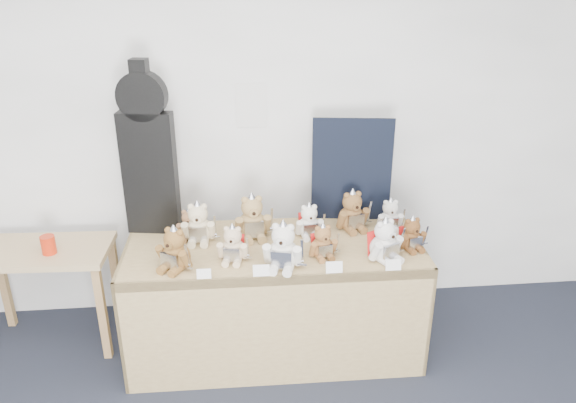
{
  "coord_description": "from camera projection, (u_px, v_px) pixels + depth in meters",
  "views": [
    {
      "loc": [
        0.22,
        -1.22,
        2.43
      ],
      "look_at": [
        0.51,
        1.8,
        1.11
      ],
      "focal_mm": 35.0,
      "sensor_mm": 36.0,
      "label": 1
    }
  ],
  "objects": [
    {
      "name": "side_table",
      "position": [
        45.0,
        265.0,
        3.66
      ],
      "size": [
        0.88,
        0.51,
        0.71
      ],
      "rotation": [
        0.0,
        0.0,
        -0.04
      ],
      "color": "tan",
      "rests_on": "floor"
    },
    {
      "name": "teddy_front_far_left",
      "position": [
        175.0,
        250.0,
        3.22
      ],
      "size": [
        0.23,
        0.24,
        0.29
      ],
      "rotation": [
        0.0,
        0.0,
        -0.52
      ],
      "color": "brown",
      "rests_on": "display_table"
    },
    {
      "name": "teddy_front_far_right",
      "position": [
        385.0,
        242.0,
        3.31
      ],
      "size": [
        0.24,
        0.24,
        0.29
      ],
      "rotation": [
        0.0,
        0.0,
        0.47
      ],
      "color": "silver",
      "rests_on": "display_table"
    },
    {
      "name": "teddy_back_centre_right",
      "position": [
        309.0,
        222.0,
        3.61
      ],
      "size": [
        0.2,
        0.17,
        0.25
      ],
      "rotation": [
        0.0,
        0.0,
        0.07
      ],
      "color": "silver",
      "rests_on": "display_table"
    },
    {
      "name": "entry_card_b",
      "position": [
        261.0,
        271.0,
        3.17
      ],
      "size": [
        0.09,
        0.02,
        0.07
      ],
      "primitive_type": "cube",
      "rotation": [
        -0.24,
        0.0,
        -0.01
      ],
      "color": "silver",
      "rests_on": "display_table"
    },
    {
      "name": "teddy_front_right",
      "position": [
        323.0,
        243.0,
        3.35
      ],
      "size": [
        0.2,
        0.17,
        0.24
      ],
      "rotation": [
        0.0,
        0.0,
        0.19
      ],
      "color": "brown",
      "rests_on": "display_table"
    },
    {
      "name": "teddy_back_right",
      "position": [
        352.0,
        212.0,
        3.69
      ],
      "size": [
        0.25,
        0.23,
        0.3
      ],
      "rotation": [
        0.0,
        0.0,
        0.25
      ],
      "color": "brown",
      "rests_on": "display_table"
    },
    {
      "name": "teddy_front_centre",
      "position": [
        283.0,
        248.0,
        3.23
      ],
      "size": [
        0.26,
        0.24,
        0.32
      ],
      "rotation": [
        0.0,
        0.0,
        -0.26
      ],
      "color": "silver",
      "rests_on": "display_table"
    },
    {
      "name": "room_shell",
      "position": [
        251.0,
        105.0,
        3.76
      ],
      "size": [
        6.0,
        6.0,
        6.0
      ],
      "color": "silver",
      "rests_on": "floor"
    },
    {
      "name": "teddy_front_end",
      "position": [
        412.0,
        235.0,
        3.45
      ],
      "size": [
        0.2,
        0.18,
        0.24
      ],
      "rotation": [
        0.0,
        0.0,
        0.25
      ],
      "color": "brown",
      "rests_on": "display_table"
    },
    {
      "name": "display_table",
      "position": [
        275.0,
        274.0,
        3.52
      ],
      "size": [
        1.87,
        0.8,
        0.78
      ],
      "rotation": [
        0.0,
        0.0,
        -0.01
      ],
      "color": "olive",
      "rests_on": "floor"
    },
    {
      "name": "entry_card_a",
      "position": [
        204.0,
        274.0,
        3.14
      ],
      "size": [
        0.08,
        0.02,
        0.06
      ],
      "primitive_type": "cube",
      "rotation": [
        -0.24,
        0.0,
        -0.01
      ],
      "color": "silver",
      "rests_on": "display_table"
    },
    {
      "name": "entry_card_d",
      "position": [
        393.0,
        265.0,
        3.23
      ],
      "size": [
        0.09,
        0.02,
        0.06
      ],
      "primitive_type": "cube",
      "rotation": [
        -0.24,
        0.0,
        -0.01
      ],
      "color": "silver",
      "rests_on": "display_table"
    },
    {
      "name": "guitar_case",
      "position": [
        148.0,
        152.0,
        3.5
      ],
      "size": [
        0.35,
        0.16,
        1.12
      ],
      "rotation": [
        0.0,
        0.0,
        -0.17
      ],
      "color": "black",
      "rests_on": "display_table"
    },
    {
      "name": "teddy_back_left",
      "position": [
        198.0,
        224.0,
        3.53
      ],
      "size": [
        0.24,
        0.2,
        0.29
      ],
      "rotation": [
        0.0,
        0.0,
        -0.05
      ],
      "color": "beige",
      "rests_on": "display_table"
    },
    {
      "name": "entry_card_c",
      "position": [
        334.0,
        267.0,
        3.2
      ],
      "size": [
        0.1,
        0.02,
        0.07
      ],
      "primitive_type": "cube",
      "rotation": [
        -0.24,
        0.0,
        -0.01
      ],
      "color": "silver",
      "rests_on": "display_table"
    },
    {
      "name": "red_cup",
      "position": [
        48.0,
        245.0,
        3.53
      ],
      "size": [
        0.09,
        0.09,
        0.12
      ],
      "primitive_type": "cylinder",
      "color": "red",
      "rests_on": "side_table"
    },
    {
      "name": "teddy_back_end",
      "position": [
        390.0,
        216.0,
        3.7
      ],
      "size": [
        0.19,
        0.15,
        0.24
      ],
      "rotation": [
        0.0,
        0.0,
        -0.02
      ],
      "color": "silver",
      "rests_on": "display_table"
    },
    {
      "name": "navy_board",
      "position": [
        352.0,
        170.0,
        3.75
      ],
      "size": [
        0.53,
        0.09,
        0.71
      ],
      "primitive_type": "cube",
      "rotation": [
        0.0,
        0.0,
        -0.14
      ],
      "color": "black",
      "rests_on": "display_table"
    },
    {
      "name": "teddy_front_left",
      "position": [
        233.0,
        245.0,
        3.31
      ],
      "size": [
        0.21,
        0.19,
        0.25
      ],
      "rotation": [
        0.0,
        0.0,
        -0.17
      ],
      "color": "#C7AD8C",
      "rests_on": "display_table"
    },
    {
      "name": "teddy_back_centre_left",
      "position": [
        252.0,
        219.0,
        3.58
      ],
      "size": [
        0.27,
        0.23,
        0.32
      ],
      "rotation": [
        0.0,
        0.0,
        0.12
      ],
      "color": "#9D7F4E",
      "rests_on": "display_table"
    },
    {
      "name": "teddy_back_far_left",
      "position": [
        190.0,
        225.0,
        3.58
      ],
      "size": [
        0.18,
        0.16,
        0.22
      ],
      "rotation": [
        0.0,
        0.0,
        -0.12
      ],
      "color": "#916543",
      "rests_on": "display_table"
    }
  ]
}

